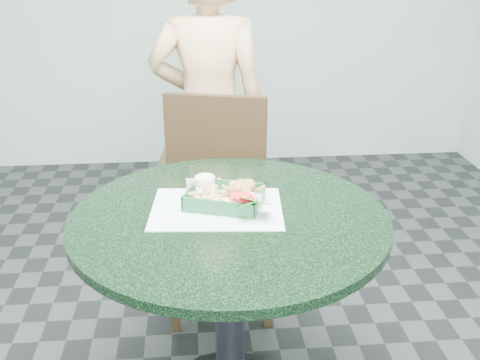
{
  "coord_description": "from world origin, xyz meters",
  "views": [
    {
      "loc": [
        -0.1,
        -1.55,
        1.55
      ],
      "look_at": [
        0.04,
        0.1,
        0.84
      ],
      "focal_mm": 42.0,
      "sensor_mm": 36.0,
      "label": 1
    }
  ],
  "objects": [
    {
      "name": "cafe_table",
      "position": [
        0.0,
        0.0,
        0.58
      ],
      "size": [
        0.99,
        0.99,
        0.75
      ],
      "color": "#2C2D37",
      "rests_on": "floor"
    },
    {
      "name": "diner_person",
      "position": [
        -0.02,
        1.07,
        0.81
      ],
      "size": [
        0.63,
        0.45,
        1.62
      ],
      "primitive_type": "imported",
      "rotation": [
        0.0,
        0.0,
        3.04
      ],
      "color": "tan",
      "rests_on": "floor"
    },
    {
      "name": "fries_pile",
      "position": [
        -0.08,
        0.1,
        0.79
      ],
      "size": [
        0.14,
        0.14,
        0.04
      ],
      "primitive_type": null,
      "rotation": [
        0.0,
        0.0,
        -0.38
      ],
      "color": "#E9C680",
      "rests_on": "food_basket"
    },
    {
      "name": "placemat",
      "position": [
        -0.04,
        0.04,
        0.75
      ],
      "size": [
        0.43,
        0.34,
        0.0
      ],
      "primitive_type": "cube",
      "rotation": [
        0.0,
        0.0,
        -0.08
      ],
      "color": "white",
      "rests_on": "cafe_table"
    },
    {
      "name": "sauce_ramekin",
      "position": [
        -0.09,
        0.13,
        0.8
      ],
      "size": [
        0.07,
        0.07,
        0.04
      ],
      "rotation": [
        0.0,
        0.0,
        0.23
      ],
      "color": "white",
      "rests_on": "food_basket"
    },
    {
      "name": "food_basket",
      "position": [
        -0.01,
        0.07,
        0.77
      ],
      "size": [
        0.23,
        0.17,
        0.05
      ],
      "rotation": [
        0.0,
        0.0,
        -0.32
      ],
      "color": "#1D5632",
      "rests_on": "placemat"
    },
    {
      "name": "dining_chair",
      "position": [
        -0.0,
        0.74,
        0.53
      ],
      "size": [
        0.46,
        0.46,
        0.93
      ],
      "rotation": [
        0.0,
        0.0,
        -0.25
      ],
      "color": "brown",
      "rests_on": "floor"
    },
    {
      "name": "crab_sandwich",
      "position": [
        0.05,
        0.08,
        0.8
      ],
      "size": [
        0.13,
        0.13,
        0.07
      ],
      "rotation": [
        0.0,
        0.0,
        -0.24
      ],
      "color": "#F3CF65",
      "rests_on": "food_basket"
    },
    {
      "name": "garnish_cup",
      "position": [
        0.07,
        0.02,
        0.79
      ],
      "size": [
        0.12,
        0.12,
        0.05
      ],
      "rotation": [
        0.0,
        0.0,
        -0.18
      ],
      "color": "white",
      "rests_on": "food_basket"
    }
  ]
}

